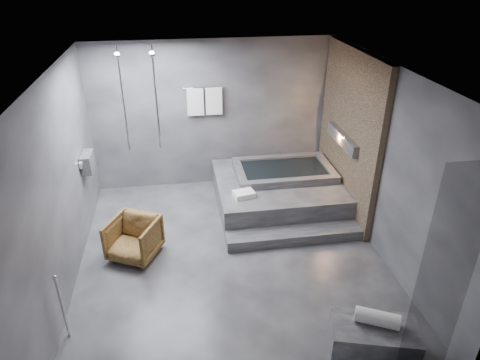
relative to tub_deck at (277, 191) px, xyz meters
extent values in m
plane|color=#2C2C2E|center=(-1.05, -1.45, -0.25)|extent=(5.00, 5.00, 0.00)
cube|color=#49494B|center=(-1.05, -1.45, 2.55)|extent=(4.50, 5.00, 0.04)
cube|color=#35363A|center=(-1.05, 1.05, 1.15)|extent=(4.50, 0.04, 2.80)
cube|color=#35363A|center=(-1.05, -3.95, 1.15)|extent=(4.50, 0.04, 2.80)
cube|color=#35363A|center=(-3.30, -1.45, 1.15)|extent=(0.04, 5.00, 2.80)
cube|color=#35363A|center=(1.20, -1.45, 1.15)|extent=(0.04, 5.00, 2.80)
cube|color=tan|center=(1.14, -0.20, 1.15)|extent=(0.10, 2.40, 2.78)
cube|color=#FF9938|center=(1.06, -0.20, 1.05)|extent=(0.14, 1.20, 0.20)
cube|color=slate|center=(-3.21, -0.05, 0.85)|extent=(0.16, 0.42, 0.30)
imported|color=beige|center=(-3.20, -0.15, 0.80)|extent=(0.08, 0.08, 0.21)
imported|color=beige|center=(-3.20, 0.05, 0.78)|extent=(0.07, 0.07, 0.15)
cylinder|color=silver|center=(-2.05, 0.60, 1.65)|extent=(0.04, 0.04, 1.80)
cylinder|color=silver|center=(-2.60, 0.60, 1.65)|extent=(0.04, 0.04, 1.80)
cylinder|color=silver|center=(-1.20, 0.99, 1.70)|extent=(0.75, 0.02, 0.02)
cube|color=white|center=(-1.37, 0.97, 1.45)|extent=(0.30, 0.06, 0.50)
cube|color=white|center=(-1.03, 0.97, 1.45)|extent=(0.30, 0.06, 0.50)
cylinder|color=silver|center=(-3.20, -2.65, 0.20)|extent=(0.04, 0.04, 0.90)
cube|color=black|center=(0.60, -3.90, 1.10)|extent=(0.55, 0.01, 2.60)
cube|color=#313133|center=(0.00, 0.00, 0.00)|extent=(2.20, 2.00, 0.50)
cube|color=#313133|center=(0.00, -1.18, -0.16)|extent=(2.20, 0.36, 0.18)
cube|color=#363638|center=(0.29, -3.46, -0.04)|extent=(1.06, 0.76, 0.43)
imported|color=#412910|center=(-2.49, -1.19, 0.06)|extent=(0.91, 0.92, 0.63)
cylinder|color=white|center=(0.31, -3.43, 0.27)|extent=(0.51, 0.37, 0.17)
cube|color=white|center=(-0.71, -0.51, 0.30)|extent=(0.38, 0.31, 0.09)
camera|label=1|loc=(-1.73, -6.62, 3.84)|focal=32.00mm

